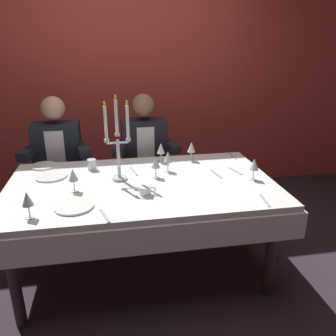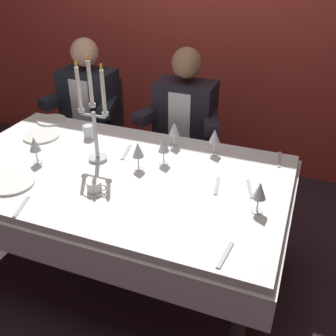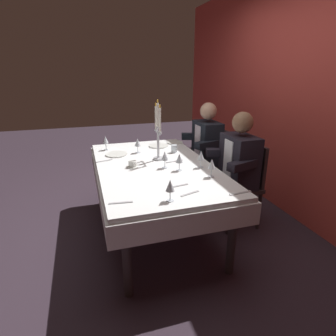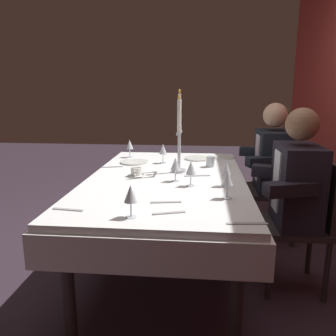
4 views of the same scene
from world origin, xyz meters
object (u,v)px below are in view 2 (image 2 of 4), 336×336
object	(u,v)px
dinner_plate_0	(41,136)
dinner_plate_1	(11,183)
coffee_cup_0	(95,187)
dining_table	(116,189)
wine_glass_1	(164,146)
wine_glass_2	(138,151)
water_tumbler_0	(89,132)
dinner_plate_2	(52,120)
wine_glass_4	(259,192)
wine_glass_6	(174,129)
wine_glass_0	(215,137)
candelabra	(94,120)
seated_diner_0	(90,103)
wine_glass_5	(35,145)
seated_diner_1	(186,117)

from	to	relation	value
dinner_plate_0	dinner_plate_1	distance (m)	0.57
dinner_plate_0	coffee_cup_0	bearing A→B (deg)	-33.57
dining_table	wine_glass_1	world-z (taller)	wine_glass_1
dinner_plate_0	wine_glass_1	world-z (taller)	wine_glass_1
wine_glass_2	water_tumbler_0	size ratio (longest dim) A/B	1.93
dinner_plate_2	wine_glass_4	bearing A→B (deg)	-19.56
wine_glass_6	wine_glass_0	bearing A→B (deg)	-2.17
wine_glass_0	dinner_plate_0	bearing A→B (deg)	-171.05
dinner_plate_0	coffee_cup_0	distance (m)	0.79
water_tumbler_0	dinner_plate_1	bearing A→B (deg)	-98.01
wine_glass_2	wine_glass_1	bearing A→B (deg)	44.36
candelabra	wine_glass_2	bearing A→B (deg)	-1.70
coffee_cup_0	seated_diner_0	world-z (taller)	seated_diner_0
dinner_plate_2	wine_glass_0	world-z (taller)	wine_glass_0
dinner_plate_0	water_tumbler_0	xyz separation A→B (m)	(0.30, 0.10, 0.04)
coffee_cup_0	wine_glass_5	bearing A→B (deg)	162.70
dinner_plate_1	wine_glass_4	world-z (taller)	wine_glass_4
candelabra	wine_glass_6	xyz separation A→B (m)	(0.36, 0.32, -0.14)
wine_glass_4	seated_diner_0	bearing A→B (deg)	146.79
dinner_plate_0	dinner_plate_1	world-z (taller)	same
dinner_plate_2	water_tumbler_0	world-z (taller)	water_tumbler_0
wine_glass_1	wine_glass_6	world-z (taller)	same
seated_diner_0	seated_diner_1	bearing A→B (deg)	0.00
candelabra	dinner_plate_0	xyz separation A→B (m)	(-0.50, 0.14, -0.25)
dinner_plate_2	water_tumbler_0	size ratio (longest dim) A/B	2.36
wine_glass_1	wine_glass_5	xyz separation A→B (m)	(-0.69, -0.25, 0.00)
dinner_plate_1	wine_glass_5	size ratio (longest dim) A/B	1.48
dinner_plate_1	wine_glass_0	world-z (taller)	wine_glass_0
dinner_plate_1	seated_diner_0	distance (m)	1.23
wine_glass_1	seated_diner_0	distance (m)	1.16
dinner_plate_1	wine_glass_2	size ratio (longest dim) A/B	1.48
dinner_plate_1	water_tumbler_0	bearing A→B (deg)	81.99
dinner_plate_2	wine_glass_6	bearing A→B (deg)	-3.35
wine_glass_1	coffee_cup_0	xyz separation A→B (m)	(-0.22, -0.40, -0.09)
wine_glass_0	wine_glass_4	size ratio (longest dim) A/B	1.00
dinner_plate_0	coffee_cup_0	xyz separation A→B (m)	(0.66, -0.44, 0.02)
candelabra	wine_glass_0	world-z (taller)	candelabra
dinner_plate_1	wine_glass_2	world-z (taller)	wine_glass_2
dining_table	wine_glass_4	distance (m)	0.85
wine_glass_1	candelabra	bearing A→B (deg)	-165.22
dinner_plate_0	wine_glass_4	bearing A→B (deg)	-12.00
wine_glass_4	water_tumbler_0	world-z (taller)	wine_glass_4
dinner_plate_2	coffee_cup_0	bearing A→B (deg)	-42.10
dinner_plate_1	dinner_plate_2	bearing A→B (deg)	111.19
seated_diner_0	dinner_plate_1	bearing A→B (deg)	-78.77
wine_glass_0	coffee_cup_0	bearing A→B (deg)	-126.77
wine_glass_2	candelabra	bearing A→B (deg)	178.30
dining_table	wine_glass_1	xyz separation A→B (m)	(0.22, 0.18, 0.23)
wine_glass_4	candelabra	bearing A→B (deg)	169.75
wine_glass_4	wine_glass_0	bearing A→B (deg)	125.32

